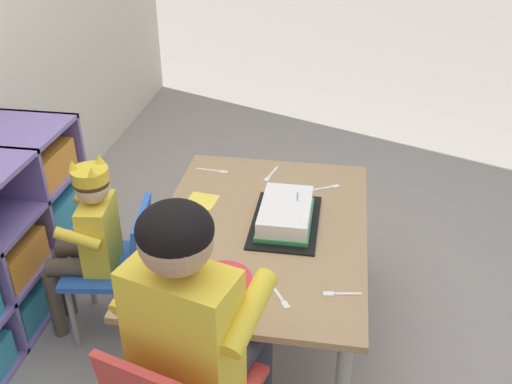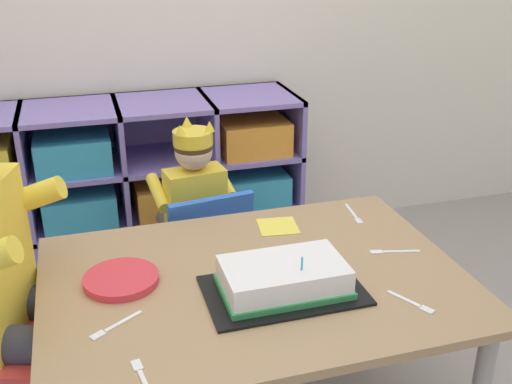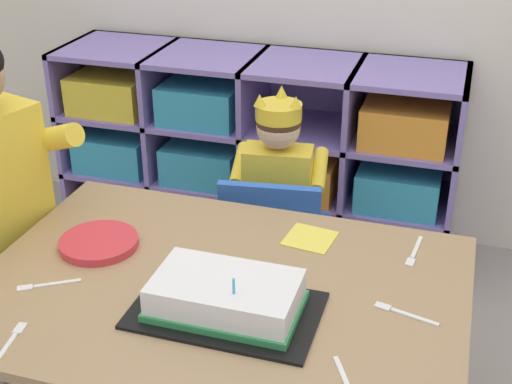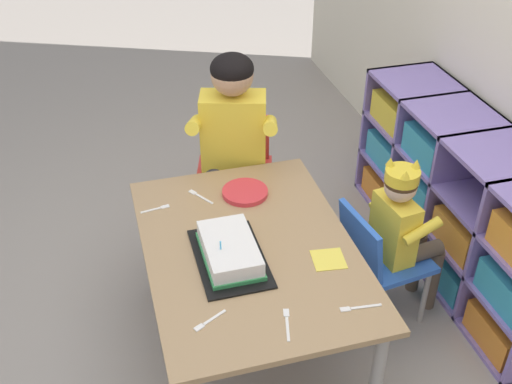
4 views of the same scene
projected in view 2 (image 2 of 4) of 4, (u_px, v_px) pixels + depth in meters
storage_cubby_shelf at (122, 197)px, 2.62m from camera, size 1.51×0.39×0.74m
activity_table at (255, 296)px, 1.66m from camera, size 1.12×0.80×0.54m
classroom_chair_blue at (203, 246)px, 2.21m from camera, size 0.36×0.38×0.58m
child_with_crown at (192, 198)px, 2.24m from camera, size 0.32×0.32×0.80m
adult_helper_seated at (3, 260)px, 1.51m from camera, size 0.47×0.46×1.05m
birthday_cake_on_tray at (284, 280)px, 1.56m from camera, size 0.41×0.25×0.12m
paper_plate_stack at (121, 279)px, 1.61m from camera, size 0.20×0.20×0.02m
paper_napkin_square at (278, 226)px, 1.91m from camera, size 0.13×0.13×0.00m
fork_scattered_mid_table at (392, 252)px, 1.76m from camera, size 0.14×0.05×0.00m
fork_at_table_front_edge at (413, 303)px, 1.52m from camera, size 0.07×0.12×0.00m
fork_near_child_seat at (141, 375)px, 1.28m from camera, size 0.03×0.12×0.00m
fork_near_cake_tray at (113, 327)px, 1.43m from camera, size 0.13×0.09×0.00m
fork_by_napkin at (354, 215)px, 1.98m from camera, size 0.03×0.15×0.00m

